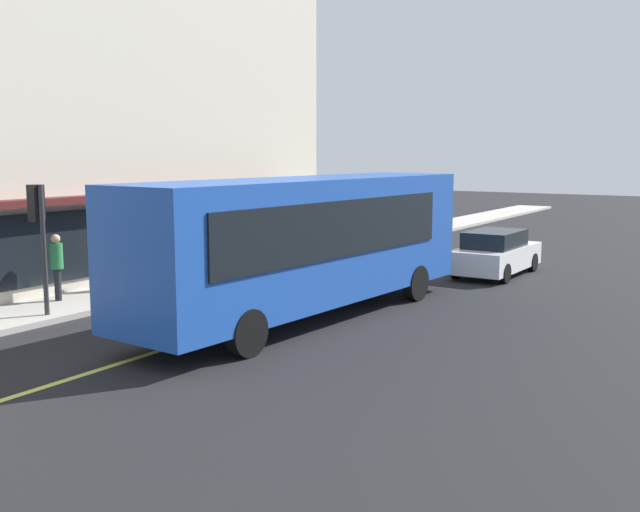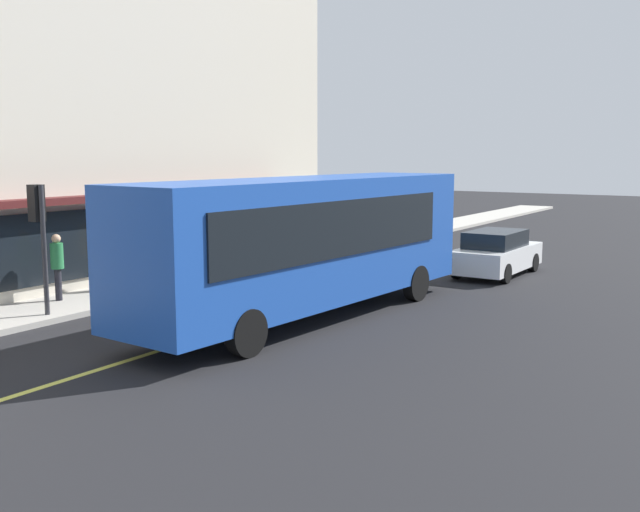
% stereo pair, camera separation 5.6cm
% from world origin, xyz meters
% --- Properties ---
extents(ground, '(120.00, 120.00, 0.00)m').
position_xyz_m(ground, '(0.00, 0.00, 0.00)').
color(ground, black).
extents(sidewalk, '(80.00, 2.46, 0.15)m').
position_xyz_m(sidewalk, '(0.00, 5.10, 0.07)').
color(sidewalk, '#B2ADA3').
rests_on(sidewalk, ground).
extents(lane_centre_stripe, '(36.00, 0.16, 0.01)m').
position_xyz_m(lane_centre_stripe, '(0.00, 0.00, 0.00)').
color(lane_centre_stripe, '#D8D14C').
rests_on(lane_centre_stripe, ground).
extents(storefront_building, '(22.17, 10.46, 11.98)m').
position_xyz_m(storefront_building, '(0.52, 11.25, 5.98)').
color(storefront_building, beige).
rests_on(storefront_building, ground).
extents(bus, '(11.26, 3.18, 3.50)m').
position_xyz_m(bus, '(0.09, -0.91, 1.99)').
color(bus, '#1E4CAD').
rests_on(bus, ground).
extents(traffic_light, '(0.30, 0.52, 3.20)m').
position_xyz_m(traffic_light, '(-3.68, 4.50, 2.53)').
color(traffic_light, '#2D2D33').
rests_on(traffic_light, sidewalk).
extents(car_white, '(4.32, 1.91, 1.52)m').
position_xyz_m(car_white, '(8.88, -2.67, 0.74)').
color(car_white, white).
rests_on(car_white, ground).
extents(pedestrian_near_storefront, '(0.34, 0.34, 1.80)m').
position_xyz_m(pedestrian_near_storefront, '(-2.40, 5.57, 1.24)').
color(pedestrian_near_storefront, black).
rests_on(pedestrian_near_storefront, sidewalk).
extents(pedestrian_by_curb, '(0.34, 0.34, 1.78)m').
position_xyz_m(pedestrian_by_curb, '(-0.00, 5.13, 1.22)').
color(pedestrian_by_curb, black).
rests_on(pedestrian_by_curb, sidewalk).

